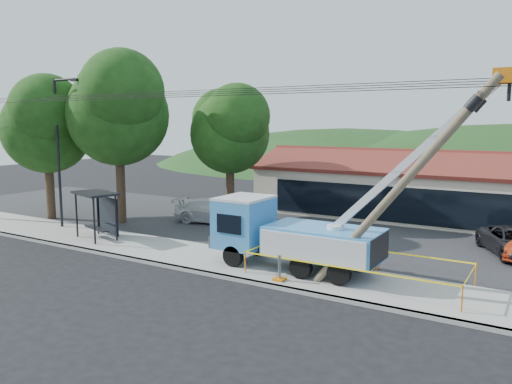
{
  "coord_description": "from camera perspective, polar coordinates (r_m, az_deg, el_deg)",
  "views": [
    {
      "loc": [
        11.64,
        -14.4,
        6.47
      ],
      "look_at": [
        -0.13,
        5.0,
        3.29
      ],
      "focal_mm": 35.0,
      "sensor_mm": 36.0,
      "label": 1
    }
  ],
  "objects": [
    {
      "name": "leaning_pole",
      "position": [
        18.49,
        16.86,
        1.42
      ],
      "size": [
        6.47,
        1.77,
        8.03
      ],
      "color": "brown",
      "rests_on": "ground"
    },
    {
      "name": "tree_west_far",
      "position": [
        35.45,
        -22.85,
        7.49
      ],
      "size": [
        6.84,
        6.08,
        9.48
      ],
      "color": "#332316",
      "rests_on": "ground"
    },
    {
      "name": "sidewalk",
      "position": [
        22.69,
        -1.05,
        -8.38
      ],
      "size": [
        60.0,
        4.0,
        0.15
      ],
      "primitive_type": "cube",
      "color": "#9F9E95",
      "rests_on": "ground"
    },
    {
      "name": "parking_lot",
      "position": [
        29.56,
        7.29,
        -4.62
      ],
      "size": [
        60.0,
        12.0,
        0.1
      ],
      "primitive_type": "cube",
      "color": "#28282B",
      "rests_on": "ground"
    },
    {
      "name": "car_silver",
      "position": [
        30.3,
        -0.37,
        -4.34
      ],
      "size": [
        2.84,
        4.36,
        1.38
      ],
      "primitive_type": "imported",
      "rotation": [
        0.0,
        0.0,
        0.32
      ],
      "color": "#9FA1A6",
      "rests_on": "ground"
    },
    {
      "name": "streetlight",
      "position": [
        32.0,
        -21.5,
        5.35
      ],
      "size": [
        2.13,
        0.22,
        9.0
      ],
      "color": "black",
      "rests_on": "ground"
    },
    {
      "name": "caution_tape",
      "position": [
        20.8,
        11.32,
        -7.9
      ],
      "size": [
        8.67,
        3.22,
        0.93
      ],
      "color": "orange",
      "rests_on": "ground"
    },
    {
      "name": "tree_lot",
      "position": [
        33.14,
        -3.02,
        7.53
      ],
      "size": [
        6.3,
        5.6,
        8.94
      ],
      "color": "#332316",
      "rests_on": "ground"
    },
    {
      "name": "ground",
      "position": [
        19.61,
        -7.42,
        -11.34
      ],
      "size": [
        120.0,
        120.0,
        0.0
      ],
      "primitive_type": "plane",
      "color": "black",
      "rests_on": "ground"
    },
    {
      "name": "bus_shelter",
      "position": [
        28.49,
        -17.55,
        -1.35
      ],
      "size": [
        3.01,
        2.32,
        2.56
      ],
      "rotation": [
        0.0,
        0.0,
        -0.29
      ],
      "color": "black",
      "rests_on": "ground"
    },
    {
      "name": "utility_truck",
      "position": [
        21.68,
        4.1,
        -4.64
      ],
      "size": [
        11.79,
        3.99,
        8.09
      ],
      "color": "black",
      "rests_on": "ground"
    },
    {
      "name": "tree_west_near",
      "position": [
        32.58,
        -15.52,
        9.56
      ],
      "size": [
        7.56,
        6.72,
        10.8
      ],
      "color": "#332316",
      "rests_on": "ground"
    },
    {
      "name": "strip_mall",
      "position": [
        35.52,
        18.55,
        0.15
      ],
      "size": [
        22.5,
        8.53,
        4.67
      ],
      "color": "beige",
      "rests_on": "ground"
    },
    {
      "name": "curb",
      "position": [
        21.18,
        -3.83,
        -9.6
      ],
      "size": [
        60.0,
        0.25,
        0.15
      ],
      "primitive_type": "cube",
      "color": "#9F9E95",
      "rests_on": "ground"
    },
    {
      "name": "car_white",
      "position": [
        32.02,
        -4.79,
        -3.7
      ],
      "size": [
        5.51,
        3.07,
        1.51
      ],
      "primitive_type": "imported",
      "rotation": [
        0.0,
        0.0,
        1.76
      ],
      "color": "silver",
      "rests_on": "ground"
    },
    {
      "name": "hill_west",
      "position": [
        74.62,
        10.21,
        2.89
      ],
      "size": [
        78.4,
        56.0,
        28.0
      ],
      "primitive_type": "ellipsoid",
      "color": "#203D16",
      "rests_on": "ground"
    }
  ]
}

